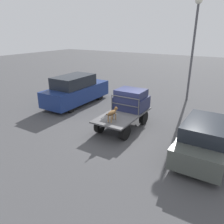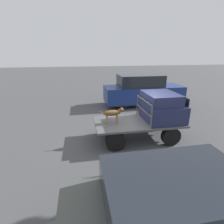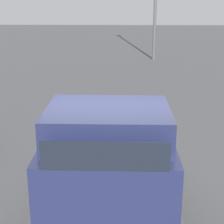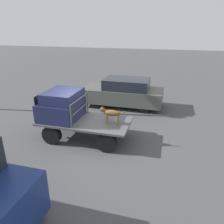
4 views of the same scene
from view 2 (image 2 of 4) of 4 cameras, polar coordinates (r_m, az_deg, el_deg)
ground_plane at (r=7.74m, az=8.29°, el=-8.57°), size 80.00×80.00×0.00m
flatbed_truck at (r=7.49m, az=8.50°, el=-4.61°), size 3.63×1.81×0.82m
truck_cab at (r=7.59m, az=15.87°, el=1.52°), size 1.49×1.69×1.16m
truck_headboard at (r=7.27m, az=10.35°, el=1.55°), size 0.04×1.69×0.91m
dog at (r=6.98m, az=0.49°, el=-0.36°), size 1.05×0.23×0.66m
parked_sedan at (r=3.88m, az=21.87°, el=-27.76°), size 4.52×1.86×1.63m
parked_pickup_far at (r=12.44m, az=9.89°, el=6.99°), size 5.39×2.00×2.10m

